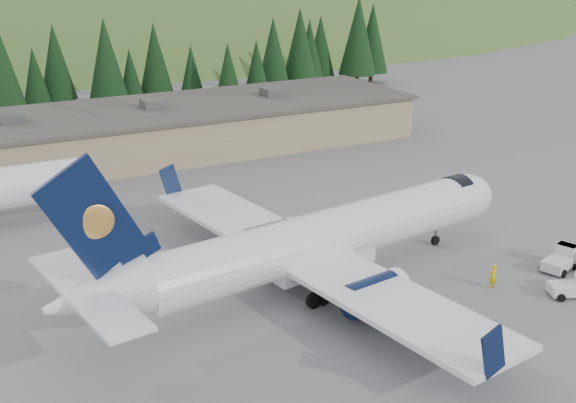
{
  "coord_description": "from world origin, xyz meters",
  "views": [
    {
      "loc": [
        -24.12,
        -39.25,
        22.12
      ],
      "look_at": [
        0.0,
        6.0,
        4.0
      ],
      "focal_mm": 45.0,
      "sensor_mm": 36.0,
      "label": 1
    }
  ],
  "objects_px": {
    "airliner": "(317,242)",
    "ramp_worker": "(493,276)",
    "baggage_tug_d": "(575,286)",
    "baggage_tug_a": "(562,259)",
    "terminal_building": "(111,135)"
  },
  "relations": [
    {
      "from": "baggage_tug_a",
      "to": "terminal_building",
      "type": "distance_m",
      "value": 49.05
    },
    {
      "from": "airliner",
      "to": "terminal_building",
      "type": "height_order",
      "value": "airliner"
    },
    {
      "from": "terminal_building",
      "to": "baggage_tug_d",
      "type": "distance_m",
      "value": 51.27
    },
    {
      "from": "airliner",
      "to": "baggage_tug_a",
      "type": "xyz_separation_m",
      "value": [
        17.03,
        -6.14,
        -2.46
      ]
    },
    {
      "from": "baggage_tug_a",
      "to": "baggage_tug_d",
      "type": "distance_m",
      "value": 4.4
    },
    {
      "from": "airliner",
      "to": "ramp_worker",
      "type": "distance_m",
      "value": 12.3
    },
    {
      "from": "ramp_worker",
      "to": "baggage_tug_d",
      "type": "bearing_deg",
      "value": 136.4
    },
    {
      "from": "terminal_building",
      "to": "baggage_tug_d",
      "type": "height_order",
      "value": "terminal_building"
    },
    {
      "from": "ramp_worker",
      "to": "terminal_building",
      "type": "bearing_deg",
      "value": -74.56
    },
    {
      "from": "baggage_tug_d",
      "to": "ramp_worker",
      "type": "height_order",
      "value": "ramp_worker"
    },
    {
      "from": "airliner",
      "to": "baggage_tug_a",
      "type": "distance_m",
      "value": 18.27
    },
    {
      "from": "airliner",
      "to": "ramp_worker",
      "type": "bearing_deg",
      "value": -38.8
    },
    {
      "from": "baggage_tug_a",
      "to": "ramp_worker",
      "type": "xyz_separation_m",
      "value": [
        -6.65,
        -0.03,
        0.12
      ]
    },
    {
      "from": "airliner",
      "to": "baggage_tug_d",
      "type": "distance_m",
      "value": 17.53
    },
    {
      "from": "airliner",
      "to": "terminal_building",
      "type": "bearing_deg",
      "value": 87.86
    }
  ]
}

